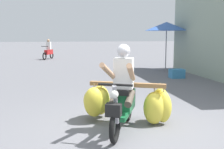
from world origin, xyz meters
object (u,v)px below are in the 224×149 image
object	(u,v)px
produce_crate	(177,74)
market_umbrella_near_shop	(167,26)
motorbike_distant_ahead_left	(48,51)
motorbike_main_loaded	(120,100)

from	to	relation	value
produce_crate	market_umbrella_near_shop	bearing A→B (deg)	78.77
market_umbrella_near_shop	motorbike_distant_ahead_left	bearing A→B (deg)	129.14
produce_crate	motorbike_distant_ahead_left	bearing A→B (deg)	119.04
motorbike_main_loaded	motorbike_distant_ahead_left	bearing A→B (deg)	97.09
market_umbrella_near_shop	produce_crate	size ratio (longest dim) A/B	4.16
motorbike_main_loaded	market_umbrella_near_shop	xyz separation A→B (m)	(3.98, 7.67, 1.64)
motorbike_main_loaded	produce_crate	xyz separation A→B (m)	(3.49, 5.22, -0.30)
motorbike_main_loaded	produce_crate	distance (m)	6.28
motorbike_distant_ahead_left	market_umbrella_near_shop	bearing A→B (deg)	-50.86
motorbike_main_loaded	motorbike_distant_ahead_left	distance (m)	14.94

